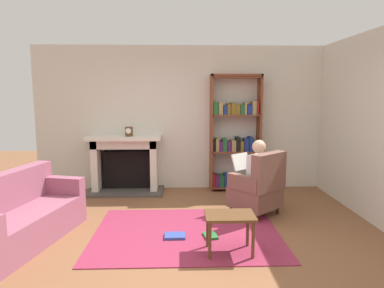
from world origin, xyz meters
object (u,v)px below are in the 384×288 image
object	(u,v)px
seated_reader	(253,173)
mantel_clock	(129,132)
fireplace	(126,162)
sofa_floral	(20,217)
bookshelf	(235,137)
side_table	(230,221)
armchair_reading	(259,188)

from	to	relation	value
seated_reader	mantel_clock	bearing A→B (deg)	-70.21
fireplace	sofa_floral	world-z (taller)	fireplace
mantel_clock	sofa_floral	distance (m)	2.48
bookshelf	side_table	distance (m)	2.72
seated_reader	sofa_floral	xyz separation A→B (m)	(-3.05, -0.94, -0.30)
mantel_clock	side_table	distance (m)	2.98
seated_reader	side_table	distance (m)	1.43
armchair_reading	fireplace	bearing A→B (deg)	-72.04
side_table	mantel_clock	bearing A→B (deg)	121.06
mantel_clock	armchair_reading	bearing A→B (deg)	-30.79
sofa_floral	mantel_clock	bearing A→B (deg)	-12.74
bookshelf	seated_reader	size ratio (longest dim) A/B	1.90
fireplace	bookshelf	xyz separation A→B (m)	(2.04, 0.04, 0.46)
fireplace	seated_reader	bearing A→B (deg)	-30.84
bookshelf	sofa_floral	bearing A→B (deg)	-143.01
seated_reader	fireplace	bearing A→B (deg)	-71.19
bookshelf	armchair_reading	xyz separation A→B (m)	(0.15, -1.39, -0.60)
side_table	fireplace	bearing A→B (deg)	121.54
bookshelf	seated_reader	xyz separation A→B (m)	(0.07, -1.30, -0.40)
sofa_floral	bookshelf	bearing A→B (deg)	-39.75
bookshelf	seated_reader	distance (m)	1.36
armchair_reading	seated_reader	distance (m)	0.23
mantel_clock	bookshelf	bearing A→B (deg)	4.00
mantel_clock	seated_reader	size ratio (longest dim) A/B	0.15
mantel_clock	side_table	xyz separation A→B (m)	(1.49, -2.47, -0.75)
fireplace	sofa_floral	size ratio (longest dim) A/B	0.76
fireplace	mantel_clock	xyz separation A→B (m)	(0.09, -0.10, 0.58)
armchair_reading	side_table	size ratio (longest dim) A/B	1.73
fireplace	bookshelf	size ratio (longest dim) A/B	0.64
fireplace	sofa_floral	bearing A→B (deg)	-113.02
fireplace	armchair_reading	size ratio (longest dim) A/B	1.42
fireplace	seated_reader	distance (m)	2.46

